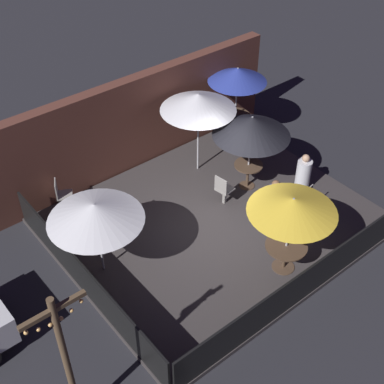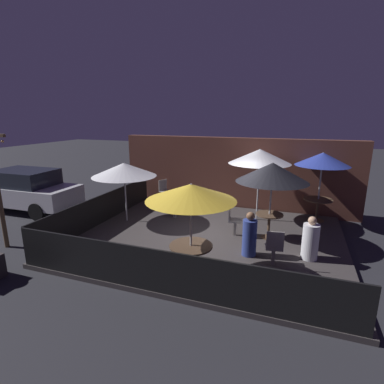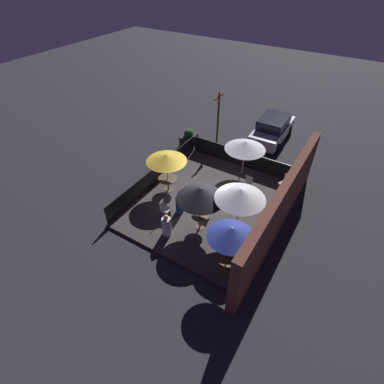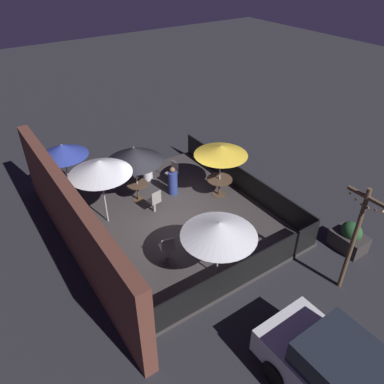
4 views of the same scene
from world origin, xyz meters
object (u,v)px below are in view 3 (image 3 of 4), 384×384
at_px(light_post, 218,116).
at_px(dining_table_1, 228,260).
at_px(patio_umbrella_1, 232,232).
at_px(patio_chair_0, 247,184).
at_px(dining_table_2, 200,218).
at_px(patron_0, 180,203).
at_px(patio_umbrella_4, 241,194).
at_px(patron_1, 167,226).
at_px(patio_umbrella_3, 245,145).
at_px(patio_chair_1, 164,209).
at_px(patio_umbrella_0, 166,158).
at_px(planter_box, 189,138).
at_px(patio_chair_3, 285,183).
at_px(patio_umbrella_2, 201,193).
at_px(parked_car_0, 273,129).
at_px(dining_table_0, 168,181).
at_px(patio_chair_2, 209,204).

bearing_deg(light_post, dining_table_1, 30.63).
distance_m(patio_umbrella_1, patio_chair_0, 5.22).
relative_size(dining_table_2, patron_0, 0.67).
xyz_separation_m(patio_umbrella_4, dining_table_2, (0.55, -1.49, -1.62)).
distance_m(patio_umbrella_4, patron_1, 3.47).
distance_m(patio_umbrella_3, patio_chair_1, 5.44).
height_order(patio_umbrella_0, patio_umbrella_3, patio_umbrella_0).
xyz_separation_m(planter_box, light_post, (-0.90, 1.54, 1.49)).
distance_m(patio_chair_0, patio_chair_3, 1.91).
xyz_separation_m(patio_umbrella_0, patron_0, (1.08, 1.42, -1.42)).
bearing_deg(patio_umbrella_2, patio_chair_3, 152.37).
height_order(patio_umbrella_2, dining_table_1, patio_umbrella_2).
xyz_separation_m(patio_umbrella_1, patron_1, (-0.29, -3.08, -1.64)).
distance_m(light_post, parked_car_0, 3.75).
distance_m(patio_umbrella_1, patio_umbrella_4, 2.04).
bearing_deg(patio_chair_1, patio_chair_0, 46.45).
xyz_separation_m(patio_chair_1, patio_chair_3, (-4.73, 4.05, 0.02)).
height_order(dining_table_0, patron_1, patron_1).
height_order(patio_umbrella_3, patio_umbrella_4, patio_umbrella_4).
distance_m(patio_umbrella_0, patio_chair_0, 4.24).
height_order(patio_chair_1, patio_chair_2, patio_chair_2).
xyz_separation_m(patron_0, planter_box, (-5.73, -3.12, -0.21)).
bearing_deg(patio_umbrella_4, patio_umbrella_1, 16.34).
bearing_deg(patron_0, dining_table_1, 64.41).
relative_size(patio_umbrella_3, patron_1, 1.90).
distance_m(patio_umbrella_2, planter_box, 7.72).
relative_size(patio_umbrella_0, light_post, 0.62).
bearing_deg(dining_table_0, patio_umbrella_4, 78.18).
distance_m(dining_table_0, patio_chair_0, 3.99).
height_order(patio_umbrella_2, planter_box, patio_umbrella_2).
bearing_deg(patio_chair_2, patio_umbrella_1, 34.04).
bearing_deg(patio_umbrella_1, patio_umbrella_3, -160.47).
distance_m(patio_umbrella_2, patron_1, 2.11).
xyz_separation_m(patio_umbrella_3, light_post, (-2.23, -2.78, 0.02)).
relative_size(patio_umbrella_3, patio_chair_1, 2.30).
bearing_deg(parked_car_0, patio_umbrella_2, -0.38).
bearing_deg(patio_chair_1, patio_umbrella_3, 62.77).
bearing_deg(patio_umbrella_4, dining_table_0, -101.82).
bearing_deg(patio_umbrella_4, patron_0, -86.04).
xyz_separation_m(patio_umbrella_4, patio_chair_1, (0.84, -3.22, -1.70)).
xyz_separation_m(patio_umbrella_4, dining_table_1, (1.96, 0.57, -1.59)).
height_order(dining_table_2, light_post, light_post).
relative_size(patio_umbrella_2, dining_table_1, 2.38).
relative_size(patio_chair_2, parked_car_0, 0.22).
xyz_separation_m(patio_umbrella_2, patron_0, (-0.36, -1.33, -1.45)).
xyz_separation_m(patio_umbrella_3, patio_umbrella_4, (4.20, 1.61, 0.43)).
distance_m(patio_umbrella_1, patio_chair_2, 3.67).
height_order(dining_table_0, patio_chair_0, patio_chair_0).
xyz_separation_m(patio_umbrella_0, dining_table_2, (1.44, 2.75, -1.35)).
distance_m(patio_umbrella_0, patio_umbrella_3, 4.23).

